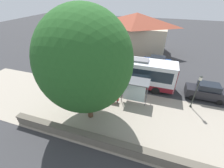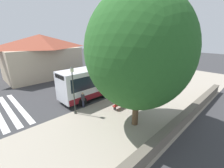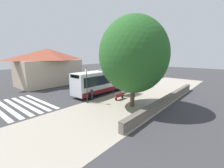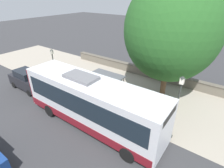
{
  "view_description": "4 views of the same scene",
  "coord_description": "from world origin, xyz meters",
  "px_view_note": "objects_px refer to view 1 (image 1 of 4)",
  "views": [
    {
      "loc": [
        -15.68,
        -1.81,
        11.16
      ],
      "look_at": [
        -1.65,
        2.8,
        1.73
      ],
      "focal_mm": 24.0,
      "sensor_mm": 36.0,
      "label": 1
    },
    {
      "loc": [
        -12.24,
        12.99,
        7.31
      ],
      "look_at": [
        -0.02,
        1.03,
        1.66
      ],
      "focal_mm": 24.0,
      "sensor_mm": 36.0,
      "label": 2
    },
    {
      "loc": [
        -14.95,
        18.66,
        6.2
      ],
      "look_at": [
        -0.24,
        1.21,
        1.69
      ],
      "focal_mm": 24.0,
      "sensor_mm": 36.0,
      "label": 3
    },
    {
      "loc": [
        9.19,
        8.5,
        8.89
      ],
      "look_at": [
        -0.96,
        1.12,
        2.29
      ],
      "focal_mm": 28.0,
      "sensor_mm": 36.0,
      "label": 4
    }
  ],
  "objects_px": {
    "parked_car_behind_bus": "(206,91)",
    "bench": "(111,98)",
    "shade_tree": "(85,61)",
    "bus": "(131,72)",
    "street_lamp_near": "(197,89)",
    "street_lamp_far": "(87,68)",
    "parked_car_far_lane": "(157,62)",
    "bus_shelter": "(135,85)",
    "pedestrian": "(99,79)"
  },
  "relations": [
    {
      "from": "parked_car_behind_bus",
      "to": "bench",
      "type": "bearing_deg",
      "value": 111.75
    },
    {
      "from": "shade_tree",
      "to": "bus",
      "type": "bearing_deg",
      "value": -19.67
    },
    {
      "from": "street_lamp_near",
      "to": "street_lamp_far",
      "type": "distance_m",
      "value": 12.66
    },
    {
      "from": "bus",
      "to": "shade_tree",
      "type": "bearing_deg",
      "value": 160.33
    },
    {
      "from": "bus",
      "to": "street_lamp_far",
      "type": "bearing_deg",
      "value": 112.25
    },
    {
      "from": "street_lamp_far",
      "to": "parked_car_far_lane",
      "type": "xyz_separation_m",
      "value": [
        8.8,
        -8.2,
        -1.83
      ]
    },
    {
      "from": "bus_shelter",
      "to": "street_lamp_far",
      "type": "distance_m",
      "value": 6.54
    },
    {
      "from": "bus_shelter",
      "to": "bench",
      "type": "relative_size",
      "value": 1.66
    },
    {
      "from": "street_lamp_far",
      "to": "bench",
      "type": "bearing_deg",
      "value": -119.85
    },
    {
      "from": "street_lamp_near",
      "to": "parked_car_behind_bus",
      "type": "bearing_deg",
      "value": -37.22
    },
    {
      "from": "parked_car_behind_bus",
      "to": "parked_car_far_lane",
      "type": "relative_size",
      "value": 0.98
    },
    {
      "from": "pedestrian",
      "to": "street_lamp_far",
      "type": "distance_m",
      "value": 2.24
    },
    {
      "from": "bus",
      "to": "bench",
      "type": "relative_size",
      "value": 6.01
    },
    {
      "from": "pedestrian",
      "to": "shade_tree",
      "type": "xyz_separation_m",
      "value": [
        -5.68,
        -1.39,
        5.15
      ]
    },
    {
      "from": "bus_shelter",
      "to": "street_lamp_far",
      "type": "relative_size",
      "value": 0.65
    },
    {
      "from": "bus_shelter",
      "to": "parked_car_far_lane",
      "type": "height_order",
      "value": "bus_shelter"
    },
    {
      "from": "street_lamp_far",
      "to": "parked_car_behind_bus",
      "type": "relative_size",
      "value": 1.06
    },
    {
      "from": "street_lamp_near",
      "to": "parked_car_behind_bus",
      "type": "height_order",
      "value": "street_lamp_near"
    },
    {
      "from": "pedestrian",
      "to": "bench",
      "type": "height_order",
      "value": "pedestrian"
    },
    {
      "from": "pedestrian",
      "to": "street_lamp_far",
      "type": "bearing_deg",
      "value": 112.28
    },
    {
      "from": "bus",
      "to": "parked_car_behind_bus",
      "type": "distance_m",
      "value": 9.1
    },
    {
      "from": "bus_shelter",
      "to": "pedestrian",
      "type": "distance_m",
      "value": 5.51
    },
    {
      "from": "shade_tree",
      "to": "parked_car_far_lane",
      "type": "distance_m",
      "value": 15.89
    },
    {
      "from": "bench",
      "to": "street_lamp_far",
      "type": "relative_size",
      "value": 0.39
    },
    {
      "from": "bus",
      "to": "parked_car_far_lane",
      "type": "xyz_separation_m",
      "value": [
        6.64,
        -2.9,
        -1.06
      ]
    },
    {
      "from": "bus_shelter",
      "to": "street_lamp_near",
      "type": "distance_m",
      "value": 6.3
    },
    {
      "from": "street_lamp_far",
      "to": "shade_tree",
      "type": "height_order",
      "value": "shade_tree"
    },
    {
      "from": "bus_shelter",
      "to": "street_lamp_near",
      "type": "xyz_separation_m",
      "value": [
        0.8,
        -6.24,
        0.21
      ]
    },
    {
      "from": "bus_shelter",
      "to": "bus",
      "type": "bearing_deg",
      "value": 18.65
    },
    {
      "from": "street_lamp_far",
      "to": "shade_tree",
      "type": "bearing_deg",
      "value": -152.52
    },
    {
      "from": "bench",
      "to": "street_lamp_far",
      "type": "height_order",
      "value": "street_lamp_far"
    },
    {
      "from": "bus_shelter",
      "to": "pedestrian",
      "type": "xyz_separation_m",
      "value": [
        1.66,
        5.12,
        -1.17
      ]
    },
    {
      "from": "bus_shelter",
      "to": "bench",
      "type": "bearing_deg",
      "value": 114.79
    },
    {
      "from": "street_lamp_near",
      "to": "parked_car_behind_bus",
      "type": "distance_m",
      "value": 3.1
    },
    {
      "from": "parked_car_behind_bus",
      "to": "pedestrian",
      "type": "bearing_deg",
      "value": 95.9
    },
    {
      "from": "bus",
      "to": "pedestrian",
      "type": "bearing_deg",
      "value": 112.24
    },
    {
      "from": "bus_shelter",
      "to": "street_lamp_near",
      "type": "height_order",
      "value": "street_lamp_near"
    },
    {
      "from": "bus_shelter",
      "to": "parked_car_far_lane",
      "type": "relative_size",
      "value": 0.68
    },
    {
      "from": "parked_car_behind_bus",
      "to": "bus_shelter",
      "type": "bearing_deg",
      "value": 110.78
    },
    {
      "from": "street_lamp_far",
      "to": "parked_car_far_lane",
      "type": "height_order",
      "value": "street_lamp_far"
    },
    {
      "from": "street_lamp_near",
      "to": "bench",
      "type": "bearing_deg",
      "value": 102.52
    },
    {
      "from": "street_lamp_near",
      "to": "parked_car_far_lane",
      "type": "distance_m",
      "value": 10.27
    },
    {
      "from": "bus_shelter",
      "to": "pedestrian",
      "type": "bearing_deg",
      "value": 72.06
    },
    {
      "from": "street_lamp_near",
      "to": "parked_car_far_lane",
      "type": "bearing_deg",
      "value": 26.0
    },
    {
      "from": "bus_shelter",
      "to": "shade_tree",
      "type": "bearing_deg",
      "value": 137.16
    },
    {
      "from": "bus_shelter",
      "to": "parked_car_behind_bus",
      "type": "relative_size",
      "value": 0.7
    },
    {
      "from": "bench",
      "to": "bus_shelter",
      "type": "bearing_deg",
      "value": -65.21
    },
    {
      "from": "street_lamp_far",
      "to": "bus",
      "type": "bearing_deg",
      "value": -67.75
    },
    {
      "from": "pedestrian",
      "to": "street_lamp_near",
      "type": "xyz_separation_m",
      "value": [
        -0.86,
        -11.37,
        1.37
      ]
    },
    {
      "from": "bus_shelter",
      "to": "parked_car_far_lane",
      "type": "distance_m",
      "value": 10.17
    }
  ]
}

